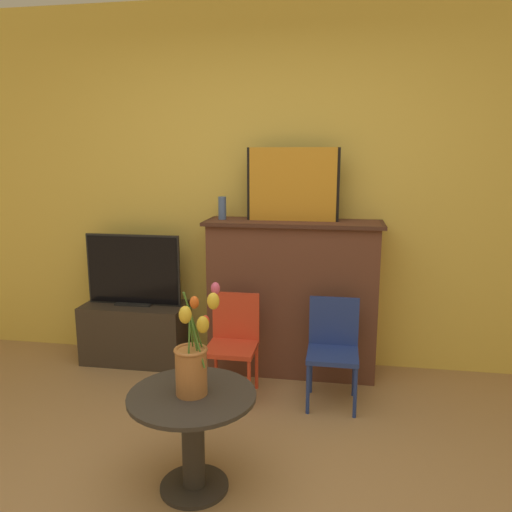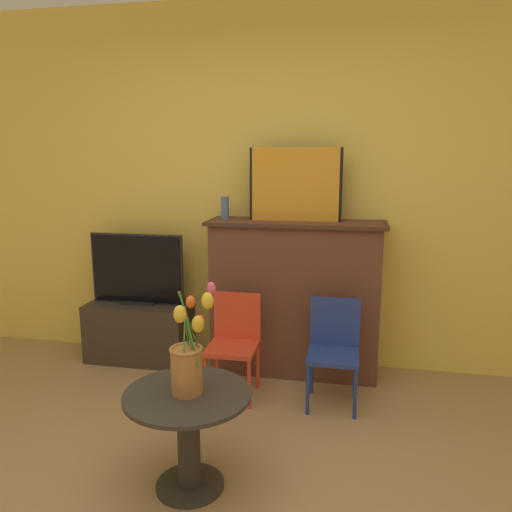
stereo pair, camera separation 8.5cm
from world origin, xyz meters
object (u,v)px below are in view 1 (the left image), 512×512
object	(u,v)px
tv_monitor	(133,271)
chair_blue	(333,344)
painting	(293,185)
vase_tulips	(193,360)
chair_red	(233,338)

from	to	relation	value
tv_monitor	chair_blue	size ratio (longest dim) A/B	1.09
painting	vase_tulips	distance (m)	1.66
chair_blue	vase_tulips	xyz separation A→B (m)	(-0.63, -1.02, 0.28)
chair_red	chair_blue	bearing A→B (deg)	0.18
chair_red	vase_tulips	world-z (taller)	vase_tulips
tv_monitor	chair_blue	bearing A→B (deg)	-15.14
painting	vase_tulips	size ratio (longest dim) A/B	1.26
tv_monitor	chair_red	xyz separation A→B (m)	(0.87, -0.42, -0.33)
tv_monitor	vase_tulips	bearing A→B (deg)	-57.73
painting	tv_monitor	world-z (taller)	painting
chair_red	chair_blue	size ratio (longest dim) A/B	1.00
chair_red	vase_tulips	distance (m)	1.05
tv_monitor	vase_tulips	xyz separation A→B (m)	(0.91, -1.43, -0.06)
painting	vase_tulips	xyz separation A→B (m)	(-0.31, -1.46, -0.73)
painting	chair_red	world-z (taller)	painting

